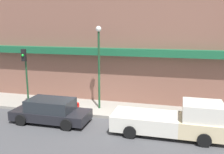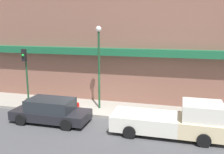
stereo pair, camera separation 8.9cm
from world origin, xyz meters
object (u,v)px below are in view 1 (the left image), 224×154
at_px(fire_hydrant, 78,107).
at_px(traffic_light, 25,68).
at_px(pickup_truck, 175,120).
at_px(parked_car, 51,111).
at_px(street_lamp, 99,58).

xyz_separation_m(fire_hydrant, traffic_light, (-3.71, 0.03, 2.40)).
bearing_deg(pickup_truck, fire_hydrant, 163.06).
bearing_deg(parked_car, street_lamp, 50.07).
height_order(street_lamp, traffic_light, street_lamp).
bearing_deg(pickup_truck, parked_car, 179.12).
bearing_deg(fire_hydrant, street_lamp, 37.84).
relative_size(pickup_truck, parked_car, 1.26).
height_order(parked_car, traffic_light, traffic_light).
relative_size(parked_car, traffic_light, 1.16).
height_order(fire_hydrant, street_lamp, street_lamp).
bearing_deg(street_lamp, fire_hydrant, -142.16).
relative_size(parked_car, street_lamp, 0.84).
height_order(parked_car, fire_hydrant, parked_car).
bearing_deg(fire_hydrant, parked_car, -118.87).
xyz_separation_m(parked_car, street_lamp, (2.14, 2.67, 2.89)).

